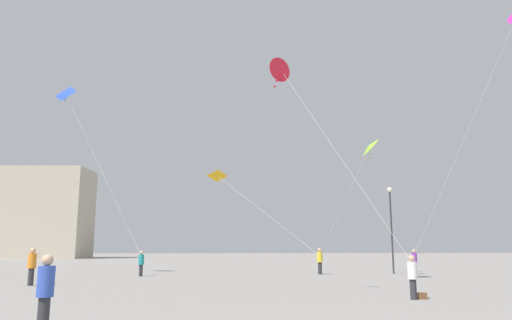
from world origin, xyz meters
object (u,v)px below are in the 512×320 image
person_in_purple (414,261)px  kite_cobalt_delta (66,96)px  person_in_yellow (320,260)px  kite_amber_delta (219,177)px  person_in_orange (32,265)px  handbag_beside_flyer (422,296)px  person_in_teal (141,262)px  kite_crimson_diamond (281,71)px  lamppost_east (391,217)px  person_in_blue (45,290)px  kite_lime_diamond (369,147)px  building_centre_hall (28,213)px  person_in_white (412,275)px

person_in_purple → kite_cobalt_delta: kite_cobalt_delta is taller
person_in_yellow → kite_amber_delta: bearing=13.1°
person_in_orange → person_in_yellow: 18.51m
person_in_orange → handbag_beside_flyer: 18.26m
person_in_yellow → person_in_teal: size_ratio=1.11×
person_in_yellow → kite_amber_delta: size_ratio=0.17×
person_in_teal → kite_cobalt_delta: 13.17m
kite_crimson_diamond → lamppost_east: 19.26m
kite_amber_delta → kite_crimson_diamond: 25.46m
person_in_blue → kite_amber_delta: (2.76, 33.05, 7.32)m
kite_amber_delta → person_in_yellow: bearing=-53.7°
kite_lime_diamond → lamppost_east: 9.01m
person_in_orange → person_in_teal: (3.95, 7.54, -0.11)m
kite_amber_delta → building_centre_hall: (-34.35, 41.35, -0.57)m
kite_crimson_diamond → lamppost_east: bearing=58.9°
kite_cobalt_delta → building_centre_hall: size_ratio=0.57×
kite_crimson_diamond → handbag_beside_flyer: (4.92, -1.30, -8.99)m
kite_cobalt_delta → building_centre_hall: 57.32m
kite_cobalt_delta → building_centre_hall: building_centre_hall is taller
person_in_white → handbag_beside_flyer: size_ratio=4.91×
kite_cobalt_delta → kite_amber_delta: bearing=44.9°
person_in_blue → kite_cobalt_delta: size_ratio=0.14×
kite_amber_delta → person_in_orange: bearing=-113.8°
person_in_white → lamppost_east: (5.03, 17.32, 3.19)m
person_in_teal → kite_crimson_diamond: bearing=-146.1°
kite_cobalt_delta → lamppost_east: kite_cobalt_delta is taller
person_in_blue → person_in_orange: bearing=48.9°
person_in_purple → kite_cobalt_delta: bearing=171.5°
kite_lime_diamond → person_in_orange: bearing=-171.5°
kite_crimson_diamond → person_in_yellow: bearing=74.7°
person_in_yellow → kite_cobalt_delta: kite_cobalt_delta is taller
person_in_yellow → kite_lime_diamond: bearing=173.2°
person_in_orange → kite_amber_delta: kite_amber_delta is taller
person_in_blue → person_in_yellow: size_ratio=0.94×
person_in_teal → kite_lime_diamond: size_ratio=0.22×
person_in_blue → handbag_beside_flyer: (11.00, 6.52, -0.81)m
kite_amber_delta → building_centre_hall: 53.76m
person_in_orange → person_in_purple: (22.68, 9.16, -0.06)m
kite_lime_diamond → building_centre_hall: 72.72m
person_in_teal → lamppost_east: lamppost_east is taller
person_in_white → kite_cobalt_delta: size_ratio=0.13×
kite_crimson_diamond → handbag_beside_flyer: size_ratio=26.13×
person_in_white → handbag_beside_flyer: person_in_white is taller
person_in_white → kite_crimson_diamond: (-4.57, 1.40, 8.25)m
person_in_orange → kite_cobalt_delta: 14.67m
kite_amber_delta → lamppost_east: size_ratio=1.74×
person_in_orange → person_in_purple: 24.46m
kite_cobalt_delta → lamppost_east: bearing=3.2°
kite_amber_delta → kite_lime_diamond: bearing=-60.8°
person_in_blue → kite_crimson_diamond: kite_crimson_diamond is taller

